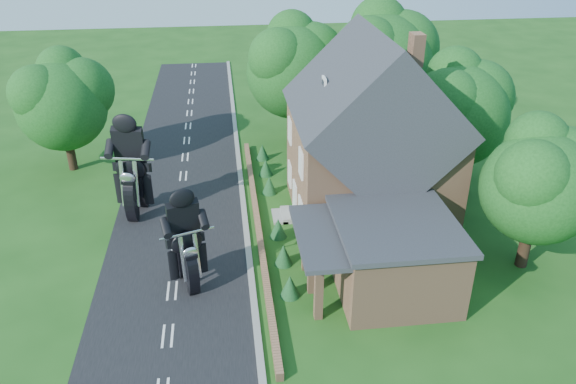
{
  "coord_description": "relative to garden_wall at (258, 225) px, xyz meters",
  "views": [
    {
      "loc": [
        2.75,
        -21.03,
        15.9
      ],
      "look_at": [
        5.79,
        3.71,
        2.8
      ],
      "focal_mm": 35.0,
      "sensor_mm": 36.0,
      "label": 1
    }
  ],
  "objects": [
    {
      "name": "tree_behind_left",
      "position": [
        3.86,
        12.13,
        5.53
      ],
      "size": [
        6.94,
        6.4,
        9.16
      ],
      "color": "black",
      "rests_on": "ground"
    },
    {
      "name": "tree_behind_house",
      "position": [
        9.88,
        11.14,
        6.03
      ],
      "size": [
        7.81,
        7.2,
        10.08
      ],
      "color": "black",
      "rests_on": "ground"
    },
    {
      "name": "shrub_d",
      "position": [
        1.0,
        4.0,
        0.35
      ],
      "size": [
        0.9,
        0.9,
        1.1
      ],
      "primitive_type": "cone",
      "color": "#133D1C",
      "rests_on": "ground"
    },
    {
      "name": "shrub_e",
      "position": [
        1.0,
        6.5,
        0.35
      ],
      "size": [
        0.9,
        0.9,
        1.1
      ],
      "primitive_type": "cone",
      "color": "#133D1C",
      "rests_on": "ground"
    },
    {
      "name": "shrub_b",
      "position": [
        1.0,
        -3.5,
        0.35
      ],
      "size": [
        0.9,
        0.9,
        1.1
      ],
      "primitive_type": "cone",
      "color": "#133D1C",
      "rests_on": "ground"
    },
    {
      "name": "house",
      "position": [
        6.19,
        1.0,
        4.14
      ],
      "size": [
        9.54,
        8.64,
        10.24
      ],
      "color": "#9B6E4F",
      "rests_on": "ground"
    },
    {
      "name": "kerb",
      "position": [
        -0.65,
        -5.0,
        -0.14
      ],
      "size": [
        0.3,
        80.0,
        0.12
      ],
      "primitive_type": "cube",
      "color": "gray",
      "rests_on": "ground"
    },
    {
      "name": "motorcycle_follow",
      "position": [
        -6.6,
        2.36,
        0.71
      ],
      "size": [
        0.86,
        2.01,
        1.81
      ],
      "primitive_type": null,
      "rotation": [
        0.0,
        0.0,
        2.95
      ],
      "color": "black",
      "rests_on": "ground"
    },
    {
      "name": "ground",
      "position": [
        -4.3,
        -5.0,
        -0.2
      ],
      "size": [
        120.0,
        120.0,
        0.0
      ],
      "primitive_type": "plane",
      "color": "#194814",
      "rests_on": "ground"
    },
    {
      "name": "tree_house_right",
      "position": [
        12.35,
        3.62,
        4.99
      ],
      "size": [
        6.51,
        6.0,
        8.4
      ],
      "color": "black",
      "rests_on": "ground"
    },
    {
      "name": "shrub_a",
      "position": [
        1.0,
        -6.0,
        0.35
      ],
      "size": [
        0.9,
        0.9,
        1.1
      ],
      "primitive_type": "cone",
      "color": "#133D1C",
      "rests_on": "ground"
    },
    {
      "name": "road",
      "position": [
        -4.3,
        -5.0,
        -0.19
      ],
      "size": [
        7.0,
        80.0,
        0.02
      ],
      "primitive_type": "cube",
      "color": "black",
      "rests_on": "ground"
    },
    {
      "name": "motorcycle_lead",
      "position": [
        -3.51,
        -4.69,
        0.56
      ],
      "size": [
        0.91,
        1.69,
        1.53
      ],
      "primitive_type": null,
      "rotation": [
        0.0,
        0.0,
        3.46
      ],
      "color": "black",
      "rests_on": "ground"
    },
    {
      "name": "garden_wall",
      "position": [
        0.0,
        0.0,
        0.0
      ],
      "size": [
        0.3,
        22.0,
        0.4
      ],
      "primitive_type": "cube",
      "color": "#9B6E4F",
      "rests_on": "ground"
    },
    {
      "name": "annex",
      "position": [
        5.57,
        -5.8,
        1.57
      ],
      "size": [
        7.05,
        5.94,
        3.44
      ],
      "color": "#9B6E4F",
      "rests_on": "ground"
    },
    {
      "name": "shrub_f",
      "position": [
        1.0,
        9.0,
        0.35
      ],
      "size": [
        0.9,
        0.9,
        1.1
      ],
      "primitive_type": "cone",
      "color": "#133D1C",
      "rests_on": "ground"
    },
    {
      "name": "tree_far_road",
      "position": [
        -11.16,
        9.11,
        4.64
      ],
      "size": [
        6.08,
        5.6,
        7.84
      ],
      "color": "black",
      "rests_on": "ground"
    },
    {
      "name": "shrub_c",
      "position": [
        1.0,
        -1.0,
        0.35
      ],
      "size": [
        0.9,
        0.9,
        1.1
      ],
      "primitive_type": "cone",
      "color": "#133D1C",
      "rests_on": "ground"
    },
    {
      "name": "tree_annex_side",
      "position": [
        12.83,
        -4.9,
        4.49
      ],
      "size": [
        5.64,
        5.2,
        7.48
      ],
      "color": "black",
      "rests_on": "ground"
    }
  ]
}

